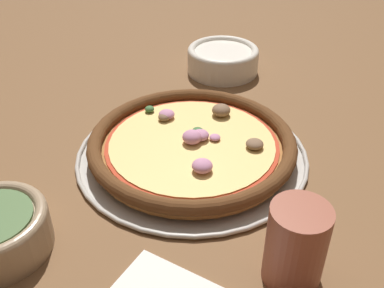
{
  "coord_description": "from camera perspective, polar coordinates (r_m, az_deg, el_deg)",
  "views": [
    {
      "loc": [
        -0.48,
        0.33,
        0.43
      ],
      "look_at": [
        0.0,
        0.0,
        0.02
      ],
      "focal_mm": 42.0,
      "sensor_mm": 36.0,
      "label": 1
    }
  ],
  "objects": [
    {
      "name": "ground_plane",
      "position": [
        0.72,
        0.0,
        -1.55
      ],
      "size": [
        3.0,
        3.0,
        0.0
      ],
      "primitive_type": "plane",
      "color": "brown"
    },
    {
      "name": "pizza_tray",
      "position": [
        0.72,
        0.0,
        -1.28
      ],
      "size": [
        0.37,
        0.37,
        0.01
      ],
      "color": "#B7B2A8",
      "rests_on": "ground_plane"
    },
    {
      "name": "pizza",
      "position": [
        0.71,
        0.03,
        0.05
      ],
      "size": [
        0.33,
        0.33,
        0.04
      ],
      "color": "#A86B33",
      "rests_on": "pizza_tray"
    },
    {
      "name": "bowl_near",
      "position": [
        0.98,
        3.94,
        10.74
      ],
      "size": [
        0.15,
        0.15,
        0.06
      ],
      "color": "silver",
      "rests_on": "ground_plane"
    },
    {
      "name": "drinking_cup",
      "position": [
        0.52,
        13.05,
        -12.4
      ],
      "size": [
        0.07,
        0.07,
        0.1
      ],
      "color": "brown",
      "rests_on": "ground_plane"
    }
  ]
}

